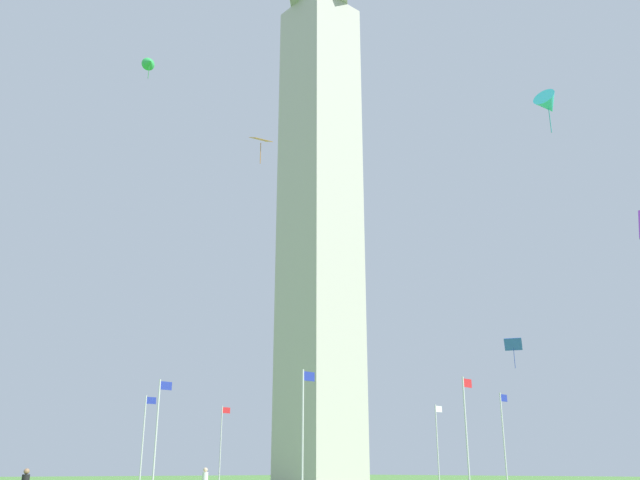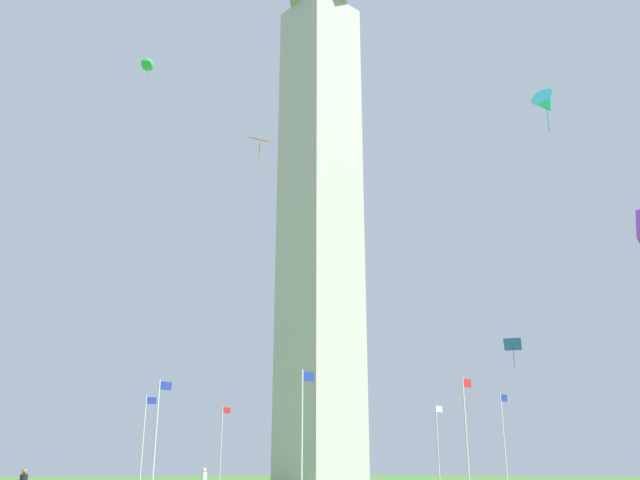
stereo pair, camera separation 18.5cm
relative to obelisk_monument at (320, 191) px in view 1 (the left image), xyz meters
name	(u,v)px [view 1 (the left image)]	position (x,y,z in m)	size (l,w,h in m)	color
obelisk_monument	(320,191)	(0.00, 0.00, 0.00)	(6.33, 6.33, 57.56)	#B7B2A8
flagpole_n	(438,441)	(16.60, 0.00, -24.23)	(1.12, 0.14, 8.32)	silver
flagpole_ne	(331,443)	(11.75, 11.70, -24.23)	(1.12, 0.14, 8.32)	silver
flagpole_e	(221,441)	(0.06, 16.54, -24.23)	(1.12, 0.14, 8.32)	silver
flagpole_se	(144,437)	(-11.64, 11.70, -24.23)	(1.12, 0.14, 8.32)	silver
flagpole_s	(157,429)	(-16.48, 0.00, -24.23)	(1.12, 0.14, 8.32)	silver
flagpole_sw	(303,425)	(-11.64, -11.70, -24.23)	(1.12, 0.14, 8.32)	silver
flagpole_w	(466,428)	(0.06, -16.54, -24.23)	(1.12, 0.14, 8.32)	silver
flagpole_nw	(504,435)	(11.75, -11.70, -24.23)	(1.12, 0.14, 8.32)	silver
kite_cyan_delta	(548,104)	(-15.36, -34.38, -10.63)	(1.47, 1.23, 2.20)	#33C6D1
kite_orange_diamond	(261,140)	(-19.26, -16.38, -6.90)	(1.42, 1.34, 1.98)	orange
kite_green_delta	(149,63)	(-23.31, -7.48, 1.63)	(1.19, 1.28, 1.95)	green
kite_blue_diamond	(513,345)	(-0.24, -21.37, -18.72)	(1.49, 1.56, 2.06)	blue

